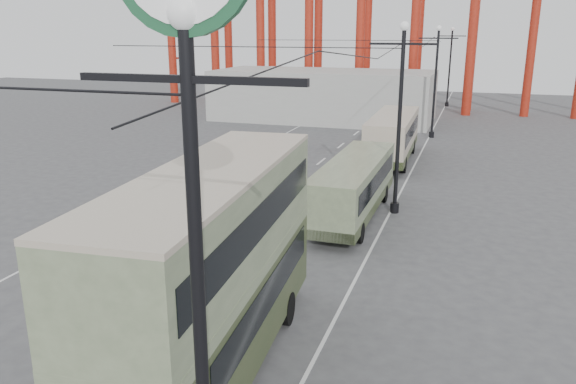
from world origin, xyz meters
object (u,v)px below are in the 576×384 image
(single_decker_cream, at_px, (393,135))
(pedestrian, at_px, (134,294))
(double_decker_bus, at_px, (214,263))
(lamp_post_near, at_px, (189,114))
(single_decker_green, at_px, (354,185))

(single_decker_cream, relative_size, pedestrian, 6.29)
(double_decker_bus, distance_m, single_decker_cream, 27.32)
(single_decker_cream, height_order, pedestrian, single_decker_cream)
(single_decker_cream, bearing_deg, double_decker_bus, -92.70)
(lamp_post_near, distance_m, pedestrian, 11.97)
(single_decker_green, bearing_deg, pedestrian, -109.83)
(pedestrian, bearing_deg, single_decker_cream, -141.21)
(double_decker_bus, distance_m, pedestrian, 4.81)
(lamp_post_near, relative_size, pedestrian, 6.43)
(lamp_post_near, xyz_separation_m, double_decker_bus, (-2.52, 5.54, -4.70))
(double_decker_bus, xyz_separation_m, single_decker_green, (0.67, 14.09, -1.55))
(lamp_post_near, bearing_deg, single_decker_cream, 93.34)
(double_decker_bus, height_order, single_decker_green, double_decker_bus)
(double_decker_bus, bearing_deg, single_decker_cream, 84.05)
(double_decker_bus, bearing_deg, pedestrian, 149.66)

